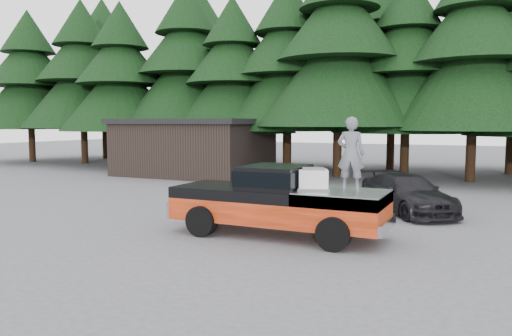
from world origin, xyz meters
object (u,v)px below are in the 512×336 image
at_px(pickup_truck, 278,212).
at_px(air_compressor, 313,180).
at_px(man_on_bed, 351,154).
at_px(parked_car, 407,194).
at_px(utility_building, 194,147).

xyz_separation_m(pickup_truck, air_compressor, (1.02, -0.08, 0.92)).
distance_m(man_on_bed, parked_car, 5.21).
height_order(pickup_truck, utility_building, utility_building).
xyz_separation_m(man_on_bed, utility_building, (-12.65, 12.59, -0.62)).
bearing_deg(parked_car, pickup_truck, -155.37).
height_order(parked_car, utility_building, utility_building).
bearing_deg(pickup_truck, utility_building, 129.96).
height_order(pickup_truck, air_compressor, air_compressor).
bearing_deg(parked_car, utility_building, 112.16).
bearing_deg(air_compressor, man_on_bed, -4.17).
xyz_separation_m(air_compressor, utility_building, (-11.73, 12.87, 0.08)).
relative_size(pickup_truck, utility_building, 0.71).
distance_m(air_compressor, parked_car, 5.50).
distance_m(pickup_truck, man_on_bed, 2.53).
bearing_deg(parked_car, air_compressor, -145.33).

